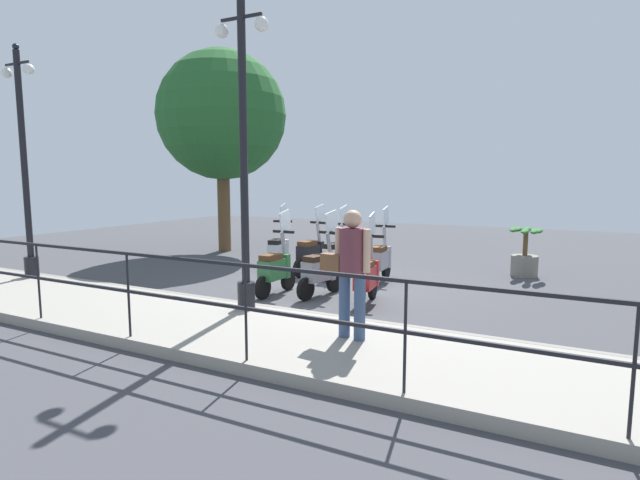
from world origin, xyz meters
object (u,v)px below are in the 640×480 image
scooter_near_2 (276,268)px  scooter_far_2 (311,253)px  tree_large (222,116)px  scooter_far_0 (380,259)px  scooter_near_0 (367,276)px  scooter_far_1 (337,256)px  pedestrian_with_bag (351,264)px  scooter_far_3 (279,251)px  lamp_post_far (25,176)px  potted_palm (525,256)px  lamp_post_near (244,172)px  scooter_near_1 (320,270)px

scooter_near_2 → scooter_far_2: same height
tree_large → scooter_far_0: tree_large is taller
scooter_near_0 → scooter_far_1: same height
scooter_far_1 → pedestrian_with_bag: bearing=-149.9°
scooter_far_1 → scooter_far_0: bearing=-87.2°
scooter_near_2 → scooter_far_3: bearing=32.0°
tree_large → scooter_far_2: (-1.98, -3.95, -3.37)m
scooter_far_0 → scooter_far_1: size_ratio=1.00×
pedestrian_with_bag → scooter_far_1: pedestrian_with_bag is taller
lamp_post_far → pedestrian_with_bag: lamp_post_far is taller
potted_palm → scooter_far_2: bearing=115.4°
scooter_near_0 → scooter_near_2: (-0.10, 1.75, 0.00)m
lamp_post_far → pedestrian_with_bag: bearing=-94.6°
lamp_post_near → potted_palm: 6.67m
lamp_post_near → scooter_far_3: size_ratio=2.99×
scooter_near_2 → scooter_far_2: size_ratio=1.00×
scooter_near_0 → scooter_far_2: bearing=40.3°
potted_palm → scooter_near_2: scooter_near_2 is taller
scooter_near_2 → scooter_far_0: bearing=-33.7°
lamp_post_near → scooter_far_3: 4.08m
lamp_post_far → scooter_near_1: bearing=-72.8°
potted_palm → scooter_far_2: size_ratio=0.69×
potted_palm → scooter_near_2: (-3.95, 3.86, 0.04)m
scooter_far_3 → scooter_near_1: bearing=-142.4°
scooter_far_3 → scooter_near_2: bearing=-161.1°
scooter_far_0 → scooter_far_1: (-0.01, 0.98, 0.00)m
scooter_near_2 → scooter_far_0: same height
potted_palm → scooter_far_2: (-1.98, 4.18, 0.04)m
pedestrian_with_bag → scooter_near_0: size_ratio=1.03×
lamp_post_far → pedestrian_with_bag: size_ratio=2.83×
tree_large → scooter_near_1: tree_large is taller
scooter_near_1 → lamp_post_near: bearing=179.2°
lamp_post_near → lamp_post_far: bearing=90.0°
potted_palm → scooter_far_3: scooter_far_3 is taller
potted_palm → scooter_near_1: (-3.70, 3.07, 0.04)m
scooter_near_0 → scooter_near_1: (0.15, 0.96, 0.00)m
pedestrian_with_bag → lamp_post_far: bearing=93.2°
lamp_post_near → scooter_near_1: (1.74, -0.36, -1.72)m
tree_large → scooter_near_0: (-3.85, -6.02, -3.37)m
lamp_post_near → tree_large: tree_large is taller
scooter_near_1 → potted_palm: bearing=-28.6°
scooter_near_0 → scooter_near_2: same height
lamp_post_near → scooter_far_0: bearing=-14.9°
pedestrian_with_bag → scooter_near_0: bearing=24.9°
lamp_post_near → scooter_far_3: bearing=24.5°
scooter_near_0 → scooter_near_2: 1.75m
lamp_post_near → pedestrian_with_bag: (-0.59, -1.99, -1.13)m
lamp_post_far → scooter_far_2: 5.92m
potted_palm → scooter_near_1: size_ratio=0.69×
tree_large → scooter_near_2: bearing=-132.7°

